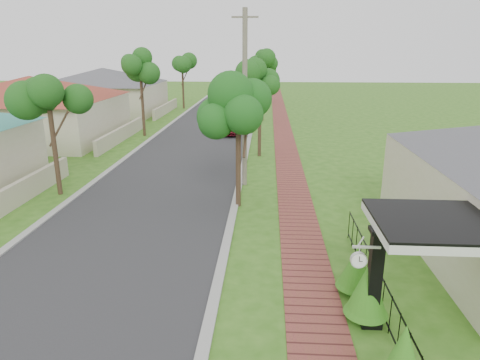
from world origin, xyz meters
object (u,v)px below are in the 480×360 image
(parked_car_red, at_px, (230,125))
(porch_post, at_px, (374,283))
(near_tree, at_px, (238,113))
(utility_pole, at_px, (245,100))
(station_clock, at_px, (359,259))
(parked_car_white, at_px, (244,111))

(parked_car_red, bearing_deg, porch_post, -76.36)
(parked_car_red, bearing_deg, near_tree, -82.93)
(near_tree, xyz_separation_m, utility_pole, (0.10, 3.00, 0.19))
(utility_pole, relative_size, station_clock, 12.72)
(porch_post, distance_m, near_tree, 9.28)
(porch_post, relative_size, near_tree, 0.51)
(parked_car_red, xyz_separation_m, near_tree, (1.80, -16.22, 3.28))
(utility_pole, bearing_deg, porch_post, -71.64)
(near_tree, distance_m, station_clock, 9.23)
(parked_car_red, distance_m, parked_car_white, 8.01)
(parked_car_white, height_order, near_tree, near_tree)
(parked_car_red, bearing_deg, station_clock, -77.65)
(parked_car_red, relative_size, parked_car_white, 0.98)
(utility_pole, bearing_deg, near_tree, -91.91)
(station_clock, bearing_deg, utility_pole, 105.51)
(porch_post, height_order, utility_pole, utility_pole)
(porch_post, bearing_deg, station_clock, -140.60)
(porch_post, bearing_deg, near_tree, 115.11)
(porch_post, distance_m, utility_pole, 11.98)
(porch_post, relative_size, parked_car_red, 0.64)
(near_tree, relative_size, station_clock, 7.75)
(porch_post, relative_size, station_clock, 3.93)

